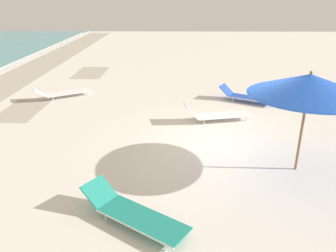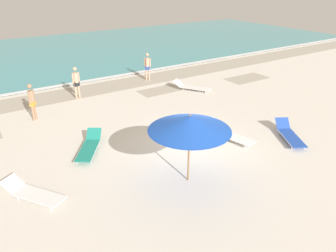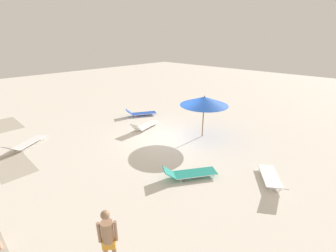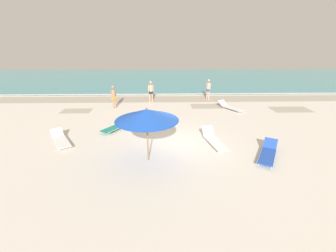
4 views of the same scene
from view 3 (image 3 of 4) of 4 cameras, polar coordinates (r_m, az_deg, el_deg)
ground_plane at (r=12.71m, az=0.35°, el=-3.37°), size 60.00×60.00×0.16m
beach_umbrella at (r=12.35m, az=9.18°, el=6.27°), size 2.63×2.63×2.38m
sun_lounger_under_umbrella at (r=13.94m, az=-5.82°, el=0.15°), size 1.04×2.30×0.60m
sun_lounger_beside_umbrella at (r=9.77m, az=24.77°, el=-11.96°), size 1.66×2.06×0.50m
sun_lounger_near_water_left at (r=16.31m, az=-6.87°, el=3.31°), size 1.59×2.15×0.55m
sun_lounger_near_water_right at (r=9.27m, az=5.56°, el=-11.75°), size 1.72×2.14×0.52m
sun_lounger_mid_beach_solo at (r=13.71m, az=-32.42°, el=-3.72°), size 1.69×2.23×0.52m
beachgoer_shoreline_child at (r=5.93m, az=-14.95°, el=-25.63°), size 0.33×0.37×1.76m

